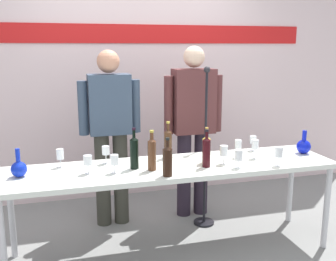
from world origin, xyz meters
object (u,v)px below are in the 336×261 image
object	(u,v)px
wine_glass_left_3	(106,151)
wine_glass_right_3	(255,145)
wine_bottle_1	(168,142)
wine_glass_left_1	(60,155)
decanter_blue_left	(19,168)
microphone_stand	(205,174)
wine_bottle_3	(134,151)
wine_glass_right_1	(238,145)
wine_bottle_2	(152,153)
presenter_right	(193,121)
wine_glass_right_5	(239,155)
wine_bottle_5	(167,160)
wine_glass_left_2	(88,160)
wine_glass_right_2	(279,152)
wine_glass_right_0	(224,151)
wine_glass_right_4	(253,140)
decanter_blue_right	(304,146)
display_table	(173,172)
presenter_left	(110,128)
wine_bottle_4	(206,151)
wine_glass_left_0	(114,160)
wine_bottle_0	(206,148)

from	to	relation	value
wine_glass_left_3	wine_glass_right_3	bearing A→B (deg)	-8.63
wine_bottle_1	wine_glass_left_1	distance (m)	0.90
decanter_blue_left	microphone_stand	distance (m)	1.69
wine_bottle_3	wine_glass_right_1	xyz separation A→B (m)	(0.92, 0.07, -0.03)
wine_bottle_2	microphone_stand	bearing A→B (deg)	38.83
presenter_right	wine_glass_right_5	distance (m)	0.90
wine_bottle_1	wine_glass_right_3	size ratio (longest dim) A/B	1.93
wine_bottle_1	wine_bottle_2	world-z (taller)	same
presenter_right	wine_bottle_5	world-z (taller)	presenter_right
presenter_right	wine_glass_left_2	size ratio (longest dim) A/B	11.99
wine_glass_right_2	wine_glass_right_0	bearing A→B (deg)	158.10
presenter_right	wine_bottle_3	world-z (taller)	presenter_right
microphone_stand	wine_bottle_2	bearing A→B (deg)	-141.17
wine_glass_left_1	wine_glass_right_4	distance (m)	1.71
wine_glass_left_1	wine_glass_left_3	world-z (taller)	wine_glass_left_1
presenter_right	wine_bottle_2	xyz separation A→B (m)	(-0.60, -0.77, -0.07)
decanter_blue_right	wine_glass_right_3	xyz separation A→B (m)	(-0.49, -0.02, 0.05)
decanter_blue_left	wine_bottle_2	distance (m)	0.98
display_table	decanter_blue_right	distance (m)	1.23
presenter_left	wine_bottle_5	distance (m)	0.98
presenter_left	wine_glass_right_5	bearing A→B (deg)	-45.21
wine_bottle_2	presenter_right	bearing A→B (deg)	52.00
display_table	wine_glass_left_1	xyz separation A→B (m)	(-0.87, 0.19, 0.16)
wine_bottle_5	microphone_stand	size ratio (longest dim) A/B	0.19
wine_glass_right_4	wine_glass_right_2	bearing A→B (deg)	-93.07
wine_glass_left_2	wine_glass_left_3	size ratio (longest dim) A/B	0.97
display_table	wine_bottle_4	world-z (taller)	wine_bottle_4
wine_bottle_5	wine_glass_left_0	world-z (taller)	wine_bottle_5
wine_glass_left_0	wine_glass_right_3	size ratio (longest dim) A/B	0.87
wine_bottle_3	microphone_stand	bearing A→B (deg)	29.63
wine_glass_right_4	wine_glass_right_3	bearing A→B (deg)	-114.03
wine_glass_right_4	wine_glass_left_2	bearing A→B (deg)	-169.63
wine_bottle_0	wine_glass_right_0	xyz separation A→B (m)	(0.12, -0.08, -0.01)
wine_bottle_3	wine_glass_right_5	world-z (taller)	wine_bottle_3
wine_bottle_2	wine_glass_left_3	bearing A→B (deg)	140.00
wine_glass_right_5	wine_glass_left_3	bearing A→B (deg)	158.22
wine_bottle_2	wine_glass_right_2	size ratio (longest dim) A/B	2.04
presenter_left	wine_glass_right_0	xyz separation A→B (m)	(0.82, -0.77, -0.08)
wine_glass_right_0	wine_glass_right_4	xyz separation A→B (m)	(0.43, 0.32, -0.01)
presenter_right	wine_bottle_2	bearing A→B (deg)	-128.00
wine_glass_left_1	wine_glass_right_5	bearing A→B (deg)	-16.11
wine_glass_right_4	presenter_left	bearing A→B (deg)	160.17
wine_bottle_0	wine_glass_left_3	bearing A→B (deg)	166.43
wine_bottle_0	wine_glass_right_4	bearing A→B (deg)	23.80
wine_glass_right_1	wine_glass_right_5	world-z (taller)	wine_glass_right_1
wine_bottle_1	wine_glass_right_5	xyz separation A→B (m)	(0.45, -0.44, -0.03)
wine_glass_right_2	presenter_right	bearing A→B (deg)	113.16
wine_bottle_5	wine_bottle_3	bearing A→B (deg)	129.17
decanter_blue_left	wine_bottle_0	distance (m)	1.45
wine_glass_right_2	wine_bottle_4	bearing A→B (deg)	167.03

